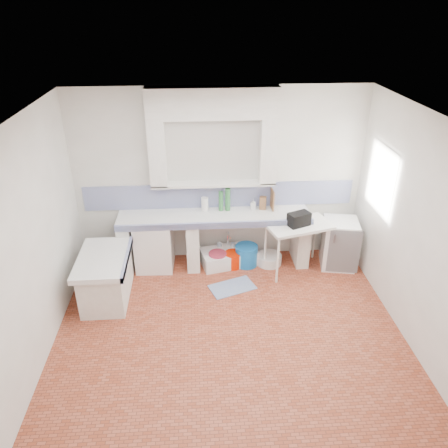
{
  "coord_description": "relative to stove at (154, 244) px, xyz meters",
  "views": [
    {
      "loc": [
        -0.37,
        -4.27,
        3.89
      ],
      "look_at": [
        0.0,
        1.0,
        1.1
      ],
      "focal_mm": 34.46,
      "sensor_mm": 36.0,
      "label": 1
    }
  ],
  "objects": [
    {
      "name": "water_bottle_b",
      "position": [
        1.27,
        0.14,
        -0.26
      ],
      "size": [
        0.09,
        0.09,
        0.3
      ],
      "primitive_type": "cylinder",
      "rotation": [
        0.0,
        0.0,
        -0.15
      ],
      "color": "silver",
      "rests_on": "ground"
    },
    {
      "name": "floor",
      "position": [
        1.06,
        -1.69,
        -0.41
      ],
      "size": [
        4.5,
        4.5,
        0.0
      ],
      "primitive_type": "plane",
      "color": "#A24B34",
      "rests_on": "ground"
    },
    {
      "name": "black_bag",
      "position": [
        2.23,
        -0.29,
        0.52
      ],
      "size": [
        0.38,
        0.3,
        0.21
      ],
      "primitive_type": "cube",
      "rotation": [
        0.0,
        0.0,
        0.41
      ],
      "color": "black",
      "rests_on": "side_table"
    },
    {
      "name": "counter_pier_mid",
      "position": [
        0.61,
        0.01,
        0.0
      ],
      "size": [
        0.2,
        0.55,
        0.82
      ],
      "primitive_type": "cube",
      "color": "white",
      "rests_on": "ground"
    },
    {
      "name": "paper_towel",
      "position": [
        0.82,
        0.16,
        0.6
      ],
      "size": [
        0.13,
        0.13,
        0.22
      ],
      "primitive_type": "cylinder",
      "rotation": [
        0.0,
        0.0,
        0.14
      ],
      "color": "white",
      "rests_on": "counter_slab"
    },
    {
      "name": "cutting_board",
      "position": [
        1.89,
        0.16,
        0.65
      ],
      "size": [
        0.03,
        0.24,
        0.32
      ],
      "primitive_type": "cube",
      "rotation": [
        0.0,
        0.0,
        0.02
      ],
      "color": "olive",
      "rests_on": "counter_slab"
    },
    {
      "name": "bucket_blue",
      "position": [
        1.48,
        -0.05,
        -0.24
      ],
      "size": [
        0.44,
        0.44,
        0.34
      ],
      "primitive_type": "cylinder",
      "rotation": [
        0.0,
        0.0,
        -0.24
      ],
      "color": "blue",
      "rests_on": "ground"
    },
    {
      "name": "knife_block",
      "position": [
        1.74,
        0.16,
        0.6
      ],
      "size": [
        0.12,
        0.1,
        0.21
      ],
      "primitive_type": "cube",
      "rotation": [
        0.0,
        0.0,
        -0.23
      ],
      "color": "olive",
      "rests_on": "counter_slab"
    },
    {
      "name": "wall_front",
      "position": [
        1.06,
        -3.69,
        0.99
      ],
      "size": [
        4.5,
        0.0,
        4.5
      ],
      "primitive_type": "plane",
      "rotation": [
        -1.57,
        0.0,
        0.0
      ],
      "color": "white",
      "rests_on": "ground"
    },
    {
      "name": "counter_pier_left",
      "position": [
        -0.44,
        0.01,
        0.0
      ],
      "size": [
        0.2,
        0.55,
        0.82
      ],
      "primitive_type": "cube",
      "color": "white",
      "rests_on": "ground"
    },
    {
      "name": "peninsula_top",
      "position": [
        -0.64,
        -0.79,
        0.25
      ],
      "size": [
        0.7,
        1.1,
        0.08
      ],
      "primitive_type": "cube",
      "color": "white",
      "rests_on": "ground"
    },
    {
      "name": "counter_lip",
      "position": [
        0.96,
        -0.27,
        0.45
      ],
      "size": [
        3.0,
        0.04,
        0.1
      ],
      "primitive_type": "cube",
      "color": "navy",
      "rests_on": "ground"
    },
    {
      "name": "wall_left",
      "position": [
        -1.19,
        -1.69,
        0.99
      ],
      "size": [
        0.0,
        4.5,
        4.5
      ],
      "primitive_type": "plane",
      "rotation": [
        1.57,
        0.0,
        1.57
      ],
      "color": "white",
      "rests_on": "ground"
    },
    {
      "name": "water_bottle_a",
      "position": [
        1.05,
        0.16,
        -0.26
      ],
      "size": [
        0.09,
        0.09,
        0.3
      ],
      "primitive_type": "cylinder",
      "rotation": [
        0.0,
        0.0,
        -0.14
      ],
      "color": "silver",
      "rests_on": "ground"
    },
    {
      "name": "sink",
      "position": [
        1.19,
        0.01,
        -0.3
      ],
      "size": [
        0.97,
        0.66,
        0.21
      ],
      "primitive_type": "cube",
      "rotation": [
        0.0,
        0.0,
        0.23
      ],
      "color": "white",
      "rests_on": "ground"
    },
    {
      "name": "backsplash",
      "position": [
        1.06,
        0.29,
        0.69
      ],
      "size": [
        4.27,
        0.03,
        0.4
      ],
      "primitive_type": "cube",
      "color": "navy",
      "rests_on": "ground"
    },
    {
      "name": "counter_pier_right",
      "position": [
        2.36,
        0.01,
        0.0
      ],
      "size": [
        0.2,
        0.55,
        0.82
      ],
      "primitive_type": "cube",
      "color": "white",
      "rests_on": "ground"
    },
    {
      "name": "green_bottle_a",
      "position": [
        1.08,
        0.16,
        0.65
      ],
      "size": [
        0.08,
        0.08,
        0.32
      ],
      "primitive_type": "cylinder",
      "rotation": [
        0.0,
        0.0,
        -0.15
      ],
      "color": "#30783B",
      "rests_on": "counter_slab"
    },
    {
      "name": "fridge",
      "position": [
        2.95,
        -0.16,
        -0.01
      ],
      "size": [
        0.6,
        0.6,
        0.8
      ],
      "primitive_type": "cube",
      "rotation": [
        0.0,
        0.0,
        -0.18
      ],
      "color": "white",
      "rests_on": "ground"
    },
    {
      "name": "green_bottle_b",
      "position": [
        1.18,
        0.16,
        0.68
      ],
      "size": [
        0.08,
        0.08,
        0.37
      ],
      "primitive_type": "cylinder",
      "rotation": [
        0.0,
        0.0,
        -0.05
      ],
      "color": "#30783B",
      "rests_on": "counter_slab"
    },
    {
      "name": "rug",
      "position": [
        1.19,
        -0.68,
        -0.4
      ],
      "size": [
        0.76,
        0.59,
        0.01
      ],
      "primitive_type": "cube",
      "rotation": [
        0.0,
        0.0,
        0.35
      ],
      "color": "#375399",
      "rests_on": "ground"
    },
    {
      "name": "window_frame",
      "position": [
        3.49,
        -0.49,
        1.19
      ],
      "size": [
        0.35,
        0.86,
        1.06
      ],
      "primitive_type": "cube",
      "color": "#3B2212",
      "rests_on": "ground"
    },
    {
      "name": "wall_back",
      "position": [
        1.06,
        0.31,
        0.99
      ],
      "size": [
        4.5,
        0.0,
        4.5
      ],
      "primitive_type": "plane",
      "rotation": [
        1.57,
        0.0,
        0.0
      ],
      "color": "white",
      "rests_on": "ground"
    },
    {
      "name": "counter_slab",
      "position": [
        0.96,
        0.01,
        0.45
      ],
      "size": [
        3.0,
        0.6,
        0.08
      ],
      "primitive_type": "cube",
      "color": "white",
      "rests_on": "ground"
    },
    {
      "name": "bucket_orange",
      "position": [
        1.25,
        -0.1,
        -0.28
      ],
      "size": [
        0.32,
        0.32,
        0.26
      ],
      "primitive_type": "cylinder",
      "rotation": [
        0.0,
        0.0,
        -0.17
      ],
      "color": "red",
      "rests_on": "ground"
    },
    {
      "name": "lace_valance",
      "position": [
        3.34,
        -0.49,
        1.57
      ],
      "size": [
        0.01,
        0.84,
        0.24
      ],
      "primitive_type": "cube",
      "color": "white",
      "rests_on": "ground"
    },
    {
      "name": "side_table",
      "position": [
        2.25,
        -0.25,
        0.0
      ],
      "size": [
        1.1,
        0.79,
        0.04
      ],
      "primitive_type": "cube",
      "rotation": [
        0.0,
        0.0,
        0.27
      ],
      "color": "white",
      "rests_on": "ground"
    },
    {
      "name": "peninsula_lip",
      "position": [
        -0.31,
        -0.79,
        0.25
      ],
      "size": [
        0.04,
        1.1,
        0.1
      ],
      "primitive_type": "cube",
      "color": "navy",
      "rests_on": "ground"
    },
    {
      "name": "bucket_red",
      "position": [
        1.0,
        -0.11,
        -0.27
      ],
      "size": [
        0.33,
        0.33,
        0.27
      ],
      "primitive_type": "cylinder",
      "rotation": [
        0.0,
        0.0,
        -0.18
      ],
      "color": "#B02E45",
      "rests_on": "ground"
    },
    {
      "name": "ceiling",
      "position": [
        1.06,
        -1.69,
        2.39
      ],
      "size": [
        4.5,
        4.5,
        0.0
      ],
      "primitive_type": "plane",
      "rotation": [
        3.14,
        0.0,
        0.0
      ],
      "color": "white",
      "rests_on": "ground"
    },
    {
      "name": "wall_right",
      "position": [
        3.31,
        -1.69,
        0.99
      ],
      "size": [
        0.0,
        4.5,
        4.5
      ],
      "primitive_type": "plane",
      "rotation": [
        1.57,
        0.0,
        -1.57
      ],
      "color": "white",
      "rests_on": "ground"
    },
    {
      "name": "peninsula_base",
      "position": [
        -0.64,
        -0.79,
        -0.1
      ],
      "size": [
        0.6,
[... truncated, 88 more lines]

